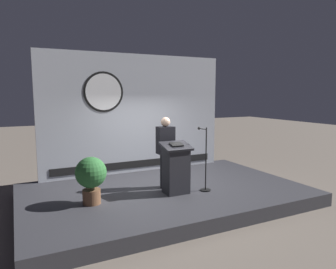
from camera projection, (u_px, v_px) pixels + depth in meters
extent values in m
plane|color=#6B6056|center=(165.00, 201.00, 7.37)|extent=(40.00, 40.00, 0.00)
cube|color=#333338|center=(165.00, 195.00, 7.35)|extent=(6.40, 4.00, 0.30)
cube|color=#B2B7C1|center=(136.00, 114.00, 8.76)|extent=(5.28, 0.10, 3.30)
cylinder|color=black|center=(104.00, 92.00, 8.22)|extent=(1.07, 0.02, 1.07)
cylinder|color=white|center=(104.00, 92.00, 8.21)|extent=(0.96, 0.02, 0.96)
cube|color=black|center=(138.00, 164.00, 8.89)|extent=(4.75, 0.02, 0.20)
cube|color=#26262B|center=(176.00, 170.00, 6.93)|extent=(0.52, 0.40, 1.04)
cube|color=#26262B|center=(176.00, 146.00, 6.86)|extent=(0.64, 0.50, 0.18)
cube|color=black|center=(177.00, 144.00, 6.83)|extent=(0.28, 0.20, 0.07)
cylinder|color=black|center=(166.00, 170.00, 7.36)|extent=(0.26, 0.26, 0.82)
cube|color=black|center=(165.00, 140.00, 7.26)|extent=(0.40, 0.24, 0.63)
sphere|color=beige|center=(165.00, 122.00, 7.21)|extent=(0.22, 0.22, 0.22)
cylinder|color=black|center=(205.00, 190.00, 7.17)|extent=(0.24, 0.24, 0.02)
cylinder|color=black|center=(206.00, 159.00, 7.07)|extent=(0.03, 0.03, 1.46)
cylinder|color=black|center=(203.00, 129.00, 7.12)|extent=(0.02, 0.31, 0.02)
sphere|color=#262626|center=(199.00, 128.00, 7.26)|extent=(0.07, 0.07, 0.07)
cylinder|color=brown|center=(92.00, 197.00, 6.30)|extent=(0.36, 0.36, 0.30)
sphere|color=#2D6B33|center=(91.00, 172.00, 6.23)|extent=(0.63, 0.63, 0.63)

